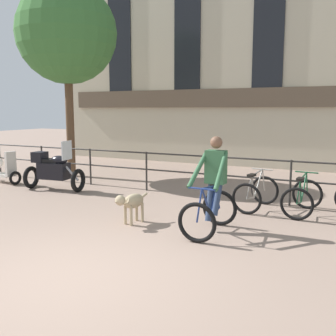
{
  "coord_description": "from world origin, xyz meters",
  "views": [
    {
      "loc": [
        3.34,
        -3.83,
        2.17
      ],
      "look_at": [
        -0.04,
        2.86,
        1.05
      ],
      "focal_mm": 42.0,
      "sensor_mm": 36.0,
      "label": 1
    }
  ],
  "objects_px": {
    "parked_bicycle_mid_left": "(302,198)",
    "parked_motorcycle": "(53,170)",
    "dog": "(131,202)",
    "cyclist_with_bike": "(212,190)",
    "parked_bicycle_near_lamp": "(256,193)",
    "parked_scooter": "(1,167)"
  },
  "relations": [
    {
      "from": "cyclist_with_bike",
      "to": "parked_bicycle_mid_left",
      "type": "bearing_deg",
      "value": 56.76
    },
    {
      "from": "parked_bicycle_near_lamp",
      "to": "parked_scooter",
      "type": "relative_size",
      "value": 0.9
    },
    {
      "from": "cyclist_with_bike",
      "to": "parked_motorcycle",
      "type": "bearing_deg",
      "value": 163.73
    },
    {
      "from": "parked_bicycle_near_lamp",
      "to": "parked_scooter",
      "type": "distance_m",
      "value": 7.59
    },
    {
      "from": "cyclist_with_bike",
      "to": "parked_motorcycle",
      "type": "distance_m",
      "value": 5.33
    },
    {
      "from": "parked_bicycle_mid_left",
      "to": "parked_motorcycle",
      "type": "bearing_deg",
      "value": 7.17
    },
    {
      "from": "dog",
      "to": "parked_scooter",
      "type": "distance_m",
      "value": 6.05
    },
    {
      "from": "parked_bicycle_near_lamp",
      "to": "parked_motorcycle",
      "type": "bearing_deg",
      "value": 11.86
    },
    {
      "from": "cyclist_with_bike",
      "to": "parked_motorcycle",
      "type": "relative_size",
      "value": 1.01
    },
    {
      "from": "parked_scooter",
      "to": "parked_bicycle_near_lamp",
      "type": "bearing_deg",
      "value": -81.66
    },
    {
      "from": "dog",
      "to": "parked_bicycle_near_lamp",
      "type": "relative_size",
      "value": 0.74
    },
    {
      "from": "parked_bicycle_near_lamp",
      "to": "dog",
      "type": "bearing_deg",
      "value": 57.37
    },
    {
      "from": "parked_motorcycle",
      "to": "parked_scooter",
      "type": "height_order",
      "value": "parked_motorcycle"
    },
    {
      "from": "dog",
      "to": "parked_bicycle_near_lamp",
      "type": "distance_m",
      "value": 2.86
    },
    {
      "from": "parked_bicycle_near_lamp",
      "to": "parked_bicycle_mid_left",
      "type": "bearing_deg",
      "value": -172.77
    },
    {
      "from": "cyclist_with_bike",
      "to": "parked_bicycle_near_lamp",
      "type": "distance_m",
      "value": 2.0
    },
    {
      "from": "dog",
      "to": "parked_motorcycle",
      "type": "bearing_deg",
      "value": 165.58
    },
    {
      "from": "parked_motorcycle",
      "to": "parked_bicycle_mid_left",
      "type": "distance_m",
      "value": 6.4
    },
    {
      "from": "cyclist_with_bike",
      "to": "parked_bicycle_near_lamp",
      "type": "bearing_deg",
      "value": 81.13
    },
    {
      "from": "parked_motorcycle",
      "to": "parked_bicycle_near_lamp",
      "type": "height_order",
      "value": "parked_motorcycle"
    },
    {
      "from": "parked_bicycle_mid_left",
      "to": "dog",
      "type": "bearing_deg",
      "value": 41.34
    },
    {
      "from": "parked_motorcycle",
      "to": "parked_scooter",
      "type": "distance_m",
      "value": 2.18
    }
  ]
}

